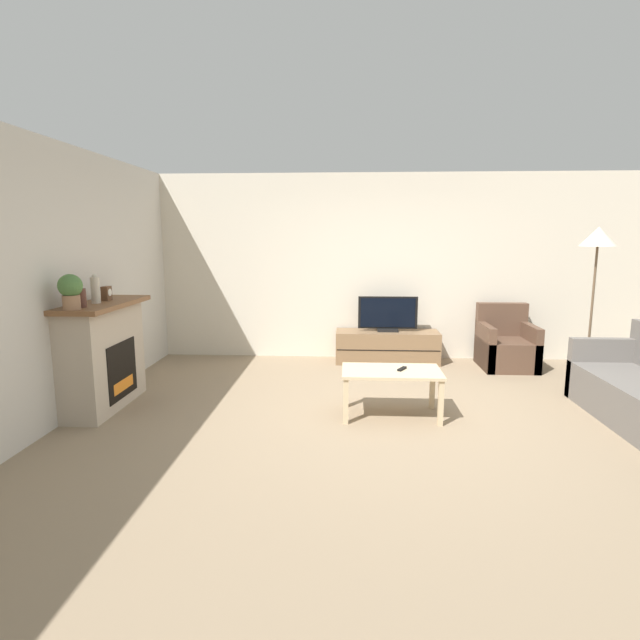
{
  "coord_description": "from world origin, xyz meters",
  "views": [
    {
      "loc": [
        -0.41,
        -4.74,
        1.8
      ],
      "look_at": [
        -0.72,
        0.9,
        0.85
      ],
      "focal_mm": 28.0,
      "sensor_mm": 36.0,
      "label": 1
    }
  ],
  "objects_px": {
    "armchair": "(506,347)",
    "remote": "(402,369)",
    "fireplace": "(103,354)",
    "mantel_clock": "(107,293)",
    "tv": "(388,315)",
    "floor_lamp": "(598,245)",
    "coffee_table": "(391,376)",
    "potted_plant": "(70,290)",
    "mantel_vase_centre_left": "(95,290)",
    "mantel_vase_left": "(80,297)",
    "tv_stand": "(387,347)"
  },
  "relations": [
    {
      "from": "tv_stand",
      "to": "coffee_table",
      "type": "xyz_separation_m",
      "value": [
        -0.13,
        -2.21,
        0.19
      ]
    },
    {
      "from": "armchair",
      "to": "fireplace",
      "type": "bearing_deg",
      "value": -158.17
    },
    {
      "from": "remote",
      "to": "floor_lamp",
      "type": "xyz_separation_m",
      "value": [
        2.31,
        1.06,
        1.21
      ]
    },
    {
      "from": "tv",
      "to": "coffee_table",
      "type": "distance_m",
      "value": 2.22
    },
    {
      "from": "coffee_table",
      "to": "tv_stand",
      "type": "bearing_deg",
      "value": 86.63
    },
    {
      "from": "armchair",
      "to": "remote",
      "type": "height_order",
      "value": "armchair"
    },
    {
      "from": "armchair",
      "to": "floor_lamp",
      "type": "relative_size",
      "value": 0.45
    },
    {
      "from": "mantel_vase_centre_left",
      "to": "tv_stand",
      "type": "bearing_deg",
      "value": 35.15
    },
    {
      "from": "tv",
      "to": "remote",
      "type": "height_order",
      "value": "tv"
    },
    {
      "from": "armchair",
      "to": "remote",
      "type": "distance_m",
      "value": 2.6
    },
    {
      "from": "coffee_table",
      "to": "fireplace",
      "type": "bearing_deg",
      "value": 178.0
    },
    {
      "from": "tv_stand",
      "to": "floor_lamp",
      "type": "bearing_deg",
      "value": -26.47
    },
    {
      "from": "mantel_vase_left",
      "to": "tv_stand",
      "type": "distance_m",
      "value": 4.12
    },
    {
      "from": "tv_stand",
      "to": "tv",
      "type": "bearing_deg",
      "value": -90.0
    },
    {
      "from": "armchair",
      "to": "remote",
      "type": "xyz_separation_m",
      "value": [
        -1.65,
        -2.0,
        0.2
      ]
    },
    {
      "from": "armchair",
      "to": "coffee_table",
      "type": "height_order",
      "value": "armchair"
    },
    {
      "from": "potted_plant",
      "to": "mantel_vase_centre_left",
      "type": "bearing_deg",
      "value": 90.0
    },
    {
      "from": "mantel_clock",
      "to": "tv",
      "type": "xyz_separation_m",
      "value": [
        3.12,
        1.97,
        -0.52
      ]
    },
    {
      "from": "mantel_vase_left",
      "to": "mantel_vase_centre_left",
      "type": "xyz_separation_m",
      "value": [
        0.0,
        0.29,
        0.04
      ]
    },
    {
      "from": "mantel_vase_left",
      "to": "remote",
      "type": "height_order",
      "value": "mantel_vase_left"
    },
    {
      "from": "mantel_clock",
      "to": "tv",
      "type": "height_order",
      "value": "mantel_clock"
    },
    {
      "from": "floor_lamp",
      "to": "coffee_table",
      "type": "bearing_deg",
      "value": -156.06
    },
    {
      "from": "armchair",
      "to": "coffee_table",
      "type": "relative_size",
      "value": 0.88
    },
    {
      "from": "fireplace",
      "to": "potted_plant",
      "type": "xyz_separation_m",
      "value": [
        0.02,
        -0.55,
        0.74
      ]
    },
    {
      "from": "mantel_vase_left",
      "to": "tv_stand",
      "type": "xyz_separation_m",
      "value": [
        3.12,
        2.49,
        -1.0
      ]
    },
    {
      "from": "armchair",
      "to": "potted_plant",
      "type": "bearing_deg",
      "value": -152.64
    },
    {
      "from": "mantel_vase_centre_left",
      "to": "floor_lamp",
      "type": "xyz_separation_m",
      "value": [
        5.4,
        1.06,
        0.43
      ]
    },
    {
      "from": "potted_plant",
      "to": "armchair",
      "type": "distance_m",
      "value": 5.44
    },
    {
      "from": "potted_plant",
      "to": "remote",
      "type": "height_order",
      "value": "potted_plant"
    },
    {
      "from": "mantel_vase_left",
      "to": "armchair",
      "type": "xyz_separation_m",
      "value": [
        4.74,
        2.29,
        -0.94
      ]
    },
    {
      "from": "potted_plant",
      "to": "remote",
      "type": "bearing_deg",
      "value": 8.39
    },
    {
      "from": "mantel_vase_centre_left",
      "to": "remote",
      "type": "height_order",
      "value": "mantel_vase_centre_left"
    },
    {
      "from": "mantel_vase_left",
      "to": "tv_stand",
      "type": "relative_size",
      "value": 0.15
    },
    {
      "from": "mantel_vase_centre_left",
      "to": "tv",
      "type": "bearing_deg",
      "value": 35.13
    },
    {
      "from": "mantel_vase_centre_left",
      "to": "tv_stand",
      "type": "xyz_separation_m",
      "value": [
        3.12,
        2.2,
        -1.04
      ]
    },
    {
      "from": "mantel_clock",
      "to": "coffee_table",
      "type": "height_order",
      "value": "mantel_clock"
    },
    {
      "from": "mantel_clock",
      "to": "coffee_table",
      "type": "xyz_separation_m",
      "value": [
        2.99,
        -0.23,
        -0.79
      ]
    },
    {
      "from": "fireplace",
      "to": "mantel_clock",
      "type": "height_order",
      "value": "mantel_clock"
    },
    {
      "from": "mantel_vase_left",
      "to": "potted_plant",
      "type": "distance_m",
      "value": 0.18
    },
    {
      "from": "fireplace",
      "to": "remote",
      "type": "distance_m",
      "value": 3.12
    },
    {
      "from": "mantel_vase_centre_left",
      "to": "mantel_vase_left",
      "type": "bearing_deg",
      "value": -90.0
    },
    {
      "from": "coffee_table",
      "to": "floor_lamp",
      "type": "relative_size",
      "value": 0.52
    },
    {
      "from": "fireplace",
      "to": "armchair",
      "type": "relative_size",
      "value": 1.49
    },
    {
      "from": "potted_plant",
      "to": "coffee_table",
      "type": "height_order",
      "value": "potted_plant"
    },
    {
      "from": "armchair",
      "to": "remote",
      "type": "bearing_deg",
      "value": -129.51
    },
    {
      "from": "fireplace",
      "to": "tv_stand",
      "type": "distance_m",
      "value": 3.79
    },
    {
      "from": "mantel_clock",
      "to": "potted_plant",
      "type": "distance_m",
      "value": 0.69
    },
    {
      "from": "tv",
      "to": "armchair",
      "type": "distance_m",
      "value": 1.68
    },
    {
      "from": "mantel_vase_left",
      "to": "tv",
      "type": "relative_size",
      "value": 0.26
    },
    {
      "from": "mantel_vase_left",
      "to": "mantel_vase_centre_left",
      "type": "relative_size",
      "value": 0.73
    }
  ]
}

